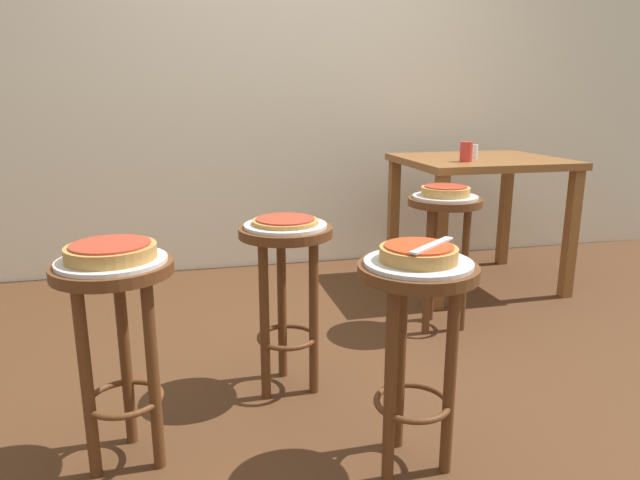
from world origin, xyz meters
The scene contains 18 objects.
ground_plane centered at (0.00, 0.00, 0.00)m, with size 6.00×6.00×0.00m, color #4C2D19.
back_wall centered at (0.00, 1.65, 1.50)m, with size 6.00×0.10×3.00m, color silver.
stool_foreground centered at (-0.02, -0.66, 0.47)m, with size 0.35×0.35×0.65m.
serving_plate_foreground centered at (-0.02, -0.66, 0.65)m, with size 0.31×0.31×0.01m, color silver.
pizza_foreground centered at (-0.02, -0.66, 0.68)m, with size 0.22×0.22×0.05m.
stool_middle centered at (-0.86, -0.44, 0.47)m, with size 0.35×0.35×0.65m.
serving_plate_middle centered at (-0.86, -0.44, 0.65)m, with size 0.31×0.31×0.01m, color silver.
pizza_middle centered at (-0.86, -0.44, 0.68)m, with size 0.25×0.25×0.05m.
stool_leftside centered at (-0.30, -0.10, 0.47)m, with size 0.35×0.35×0.65m.
serving_plate_leftside centered at (-0.30, -0.10, 0.65)m, with size 0.30×0.30×0.01m, color silver.
pizza_leftside centered at (-0.30, -0.10, 0.67)m, with size 0.24×0.24×0.02m.
stool_rear centered at (0.54, 0.33, 0.47)m, with size 0.35×0.35×0.65m.
serving_plate_rear centered at (0.54, 0.33, 0.65)m, with size 0.30×0.30×0.01m, color silver.
pizza_rear centered at (0.54, 0.33, 0.68)m, with size 0.23×0.23×0.05m.
dining_table centered at (1.03, 0.91, 0.64)m, with size 0.89×0.78×0.76m.
cup_near_edge centered at (0.85, 0.75, 0.82)m, with size 0.07×0.07×0.11m, color red.
condiment_shaker centered at (0.97, 0.87, 0.80)m, with size 0.04×0.04×0.08m, color white.
pizza_server_knife centered at (0.01, -0.68, 0.71)m, with size 0.22×0.02×0.01m, color silver.
Camera 1 is at (-0.65, -2.11, 1.11)m, focal length 32.18 mm.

